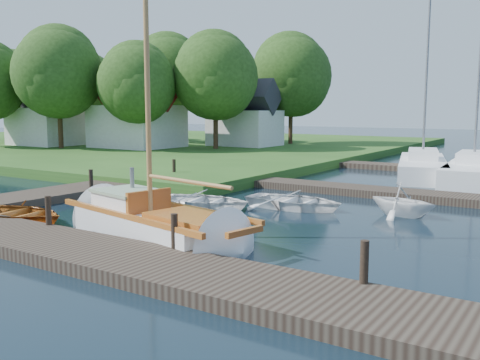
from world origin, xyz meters
The scene contains 27 objects.
ground centered at (0.00, 0.00, 0.00)m, with size 160.00×160.00×0.00m, color black.
near_dock centered at (0.00, -6.00, 0.15)m, with size 18.00×2.20×0.30m, color black.
left_dock centered at (-8.00, 2.00, 0.15)m, with size 2.20×18.00×0.30m, color black.
far_dock centered at (2.00, 6.50, 0.15)m, with size 14.00×1.60×0.30m, color black.
shore centered at (-28.00, 22.00, 0.25)m, with size 50.00×40.00×0.50m, color #274F1A.
mooring_post_1 centered at (-3.00, -5.00, 0.70)m, with size 0.16×0.16×0.80m, color black.
mooring_post_2 centered at (1.50, -5.00, 0.70)m, with size 0.16×0.16×0.80m, color black.
mooring_post_3 centered at (6.00, -5.00, 0.70)m, with size 0.16×0.16×0.80m, color black.
mooring_post_4 centered at (-7.00, 0.00, 0.70)m, with size 0.16×0.16×0.80m, color black.
mooring_post_5 centered at (-7.00, 5.00, 0.70)m, with size 0.16×0.16×0.80m, color black.
sailboat centered at (-0.19, -3.67, 0.34)m, with size 7.40×3.40×9.83m.
dinghy centered at (-5.38, -4.47, 0.37)m, with size 2.57×3.59×0.74m, color #98411A.
tender_a centered at (-1.93, 0.42, 0.37)m, with size 2.55×3.57×0.74m, color white.
tender_c centered at (0.77, 2.24, 0.36)m, with size 2.48×3.48×0.72m, color white.
tender_d centered at (4.32, 3.02, 0.60)m, with size 1.95×2.26×1.19m, color white.
marina_boat_1 centered at (2.15, 13.76, 0.57)m, with size 4.31×8.58×10.80m.
marina_boat_2 centered at (4.66, 13.40, 0.57)m, with size 2.96×8.85×10.68m.
house_a centered at (-20.00, 16.00, 2.96)m, with size 6.30×5.00×6.29m.
house_b centered at (-28.00, 14.00, 2.77)m, with size 5.77×4.50×5.79m.
house_c centered at (-14.00, 22.00, 2.58)m, with size 5.25×4.00×5.28m.
tree_1 centered at (-24.00, 12.05, 6.09)m, with size 6.70×6.70×9.20m.
tree_2 centered at (-18.00, 14.05, 5.25)m, with size 5.83×5.75×7.82m.
tree_3 centered at (-14.00, 18.05, 5.81)m, with size 6.41×6.38×8.74m.
tree_4 centered at (-22.00, 22.05, 6.37)m, with size 7.01×7.01×9.66m.
tree_5 centered at (-30.00, 20.05, 5.42)m, with size 6.00×5.94×8.10m.
tree_6 centered at (-36.00, 16.05, 5.64)m, with size 6.24×6.20×8.46m.
tree_7 centered at (-12.00, 26.05, 6.20)m, with size 6.83×6.83×9.38m.
Camera 1 is at (9.29, -14.12, 3.48)m, focal length 40.00 mm.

